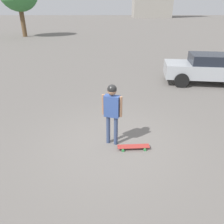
# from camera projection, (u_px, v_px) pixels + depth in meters

# --- Properties ---
(ground_plane) EXTENTS (220.00, 220.00, 0.00)m
(ground_plane) POSITION_uv_depth(u_px,v_px,m) (112.00, 143.00, 6.42)
(ground_plane) COLOR slate
(person) EXTENTS (0.55, 0.33, 1.80)m
(person) POSITION_uv_depth(u_px,v_px,m) (112.00, 107.00, 5.92)
(person) COLOR #38476B
(person) RESTS_ON ground_plane
(skateboard) EXTENTS (0.91, 0.30, 0.09)m
(skateboard) POSITION_uv_depth(u_px,v_px,m) (133.00, 147.00, 6.13)
(skateboard) COLOR #A5332D
(skateboard) RESTS_ON ground_plane
(car_parked_near) EXTENTS (4.24, 2.36, 1.50)m
(car_parked_near) POSITION_uv_depth(u_px,v_px,m) (206.00, 68.00, 11.14)
(car_parked_near) COLOR #ADB2B7
(car_parked_near) RESTS_ON ground_plane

